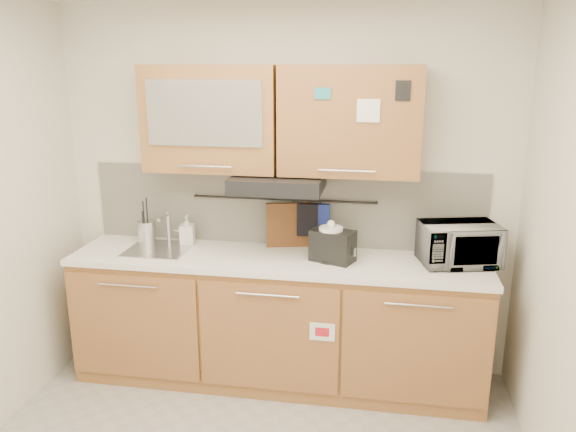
% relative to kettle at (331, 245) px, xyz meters
% --- Properties ---
extents(wall_back, '(3.20, 0.00, 3.20)m').
position_rel_kettle_xyz_m(wall_back, '(-0.37, 0.32, 0.27)').
color(wall_back, silver).
rests_on(wall_back, ground).
extents(base_cabinet, '(2.80, 0.64, 0.88)m').
position_rel_kettle_xyz_m(base_cabinet, '(-0.37, 0.01, -0.63)').
color(base_cabinet, '#AB683C').
rests_on(base_cabinet, floor).
extents(countertop, '(2.82, 0.62, 0.04)m').
position_rel_kettle_xyz_m(countertop, '(-0.37, 0.01, -0.13)').
color(countertop, white).
rests_on(countertop, base_cabinet).
extents(backsplash, '(2.80, 0.02, 0.56)m').
position_rel_kettle_xyz_m(backsplash, '(-0.37, 0.31, 0.17)').
color(backsplash, silver).
rests_on(backsplash, countertop).
extents(upper_cabinets, '(1.82, 0.37, 0.70)m').
position_rel_kettle_xyz_m(upper_cabinets, '(-0.37, 0.14, 0.80)').
color(upper_cabinets, '#AB683C').
rests_on(upper_cabinets, wall_back).
extents(range_hood, '(0.60, 0.46, 0.10)m').
position_rel_kettle_xyz_m(range_hood, '(-0.37, 0.07, 0.39)').
color(range_hood, black).
rests_on(range_hood, upper_cabinets).
extents(sink, '(0.42, 0.40, 0.26)m').
position_rel_kettle_xyz_m(sink, '(-1.21, 0.03, -0.11)').
color(sink, silver).
rests_on(sink, countertop).
extents(utensil_rail, '(1.30, 0.02, 0.02)m').
position_rel_kettle_xyz_m(utensil_rail, '(-0.37, 0.27, 0.23)').
color(utensil_rail, black).
rests_on(utensil_rail, backsplash).
extents(utensil_crock, '(0.16, 0.16, 0.34)m').
position_rel_kettle_xyz_m(utensil_crock, '(-1.35, 0.15, -0.02)').
color(utensil_crock, silver).
rests_on(utensil_crock, countertop).
extents(kettle, '(0.20, 0.18, 0.28)m').
position_rel_kettle_xyz_m(kettle, '(0.00, 0.00, 0.00)').
color(kettle, white).
rests_on(kettle, countertop).
extents(toaster, '(0.32, 0.25, 0.21)m').
position_rel_kettle_xyz_m(toaster, '(0.01, -0.00, -0.00)').
color(toaster, black).
rests_on(toaster, countertop).
extents(microwave, '(0.55, 0.44, 0.27)m').
position_rel_kettle_xyz_m(microwave, '(0.83, 0.08, 0.02)').
color(microwave, '#999999').
rests_on(microwave, countertop).
extents(soap_bottle, '(0.11, 0.11, 0.22)m').
position_rel_kettle_xyz_m(soap_bottle, '(-1.05, 0.18, -0.00)').
color(soap_bottle, '#999999').
rests_on(soap_bottle, countertop).
extents(cutting_board, '(0.38, 0.12, 0.48)m').
position_rel_kettle_xyz_m(cutting_board, '(-0.29, 0.25, -0.03)').
color(cutting_board, brown).
rests_on(cutting_board, utensil_rail).
extents(oven_mitt, '(0.13, 0.03, 0.22)m').
position_rel_kettle_xyz_m(oven_mitt, '(-0.10, 0.25, 0.10)').
color(oven_mitt, navy).
rests_on(oven_mitt, utensil_rail).
extents(dark_pouch, '(0.15, 0.04, 0.23)m').
position_rel_kettle_xyz_m(dark_pouch, '(-0.19, 0.25, 0.09)').
color(dark_pouch, black).
rests_on(dark_pouch, utensil_rail).
extents(pot_holder, '(0.12, 0.04, 0.15)m').
position_rel_kettle_xyz_m(pot_holder, '(-0.17, 0.25, 0.13)').
color(pot_holder, red).
rests_on(pot_holder, utensil_rail).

